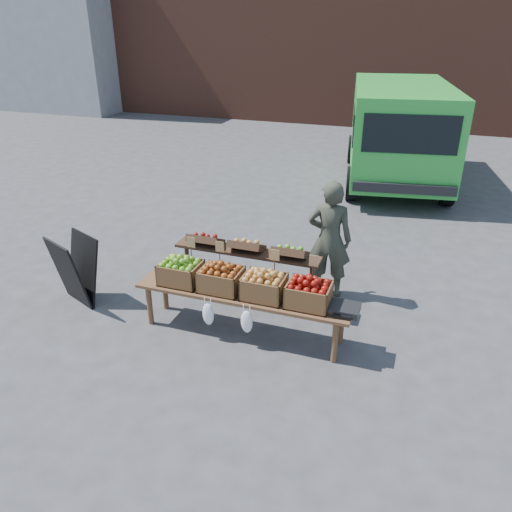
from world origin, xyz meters
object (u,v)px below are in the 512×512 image
at_px(display_bench, 243,313).
at_px(crate_russet_pears, 221,280).
at_px(vendor, 329,240).
at_px(crate_red_apples, 264,287).
at_px(chalkboard_sign, 76,270).
at_px(back_table, 247,269).
at_px(crate_golden_apples, 181,273).
at_px(weighing_scale, 345,309).
at_px(crate_green_apples, 309,295).
at_px(delivery_van, 398,135).

relative_size(display_bench, crate_russet_pears, 5.40).
bearing_deg(vendor, crate_red_apples, 64.84).
distance_m(vendor, chalkboard_sign, 3.50).
height_order(display_bench, crate_red_apples, crate_red_apples).
height_order(back_table, crate_golden_apples, back_table).
relative_size(vendor, weighing_scale, 4.95).
distance_m(display_bench, crate_green_apples, 0.93).
relative_size(delivery_van, back_table, 2.39).
height_order(back_table, display_bench, back_table).
relative_size(crate_russet_pears, weighing_scale, 1.47).
bearing_deg(delivery_van, back_table, -110.89).
distance_m(crate_russet_pears, crate_green_apples, 1.10).
relative_size(chalkboard_sign, weighing_scale, 2.89).
bearing_deg(display_bench, back_table, 106.24).
height_order(display_bench, weighing_scale, weighing_scale).
height_order(chalkboard_sign, crate_russet_pears, chalkboard_sign).
height_order(crate_golden_apples, crate_red_apples, same).
relative_size(back_table, crate_green_apples, 4.20).
distance_m(delivery_van, crate_russet_pears, 7.41).
xyz_separation_m(back_table, crate_golden_apples, (-0.62, -0.72, 0.19)).
bearing_deg(crate_golden_apples, vendor, 40.16).
bearing_deg(chalkboard_sign, crate_red_apples, 23.97).
relative_size(crate_golden_apples, crate_red_apples, 1.00).
bearing_deg(delivery_van, crate_golden_apples, -114.39).
height_order(delivery_van, chalkboard_sign, delivery_van).
relative_size(back_table, crate_red_apples, 4.20).
distance_m(back_table, display_bench, 0.79).
distance_m(crate_golden_apples, weighing_scale, 2.08).
bearing_deg(crate_green_apples, weighing_scale, 0.00).
height_order(back_table, weighing_scale, back_table).
distance_m(vendor, display_bench, 1.65).
height_order(display_bench, crate_russet_pears, crate_russet_pears).
height_order(delivery_van, vendor, delivery_van).
height_order(back_table, crate_russet_pears, back_table).
relative_size(delivery_van, crate_russet_pears, 10.03).
bearing_deg(delivery_van, crate_green_apples, -101.72).
height_order(crate_red_apples, crate_green_apples, same).
xyz_separation_m(crate_red_apples, weighing_scale, (0.98, 0.00, -0.10)).
height_order(vendor, crate_red_apples, vendor).
bearing_deg(crate_red_apples, display_bench, 180.00).
distance_m(chalkboard_sign, crate_red_apples, 2.71).
distance_m(display_bench, crate_golden_apples, 0.93).
distance_m(back_table, crate_green_apples, 1.27).
bearing_deg(crate_green_apples, crate_golden_apples, 180.00).
bearing_deg(crate_green_apples, back_table, 145.17).
bearing_deg(crate_green_apples, crate_red_apples, 180.00).
relative_size(delivery_van, crate_red_apples, 10.03).
height_order(back_table, crate_green_apples, back_table).
bearing_deg(weighing_scale, chalkboard_sign, -179.37).
relative_size(vendor, crate_russet_pears, 3.37).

